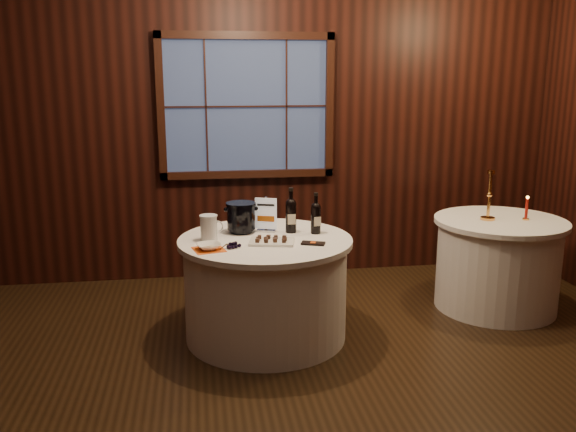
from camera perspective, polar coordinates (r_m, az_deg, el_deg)
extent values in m
plane|color=black|center=(3.85, -0.27, -17.21)|extent=(6.00, 6.00, 0.00)
cube|color=black|center=(5.82, -3.91, 8.74)|extent=(6.00, 0.02, 3.00)
cube|color=navy|center=(5.78, -3.91, 10.20)|extent=(1.50, 0.01, 1.20)
cylinder|color=white|center=(4.59, -2.10, -6.98)|extent=(1.20, 1.20, 0.73)
cylinder|color=white|center=(4.47, -2.14, -2.34)|extent=(1.28, 1.28, 0.04)
cylinder|color=white|center=(5.45, 18.97, -4.44)|extent=(1.00, 1.00, 0.73)
cylinder|color=white|center=(5.35, 19.28, -0.51)|extent=(1.08, 1.08, 0.04)
cube|color=#B1B1B8|center=(4.66, -2.04, -1.36)|extent=(0.16, 0.12, 0.01)
cube|color=#B1B1B8|center=(4.63, -2.05, 0.27)|extent=(0.02, 0.02, 0.26)
cube|color=white|center=(4.62, -2.04, 0.24)|extent=(0.16, 0.06, 0.24)
cylinder|color=black|center=(4.61, 0.28, -0.20)|extent=(0.08, 0.08, 0.22)
sphere|color=black|center=(4.58, 0.28, 1.15)|extent=(0.08, 0.08, 0.08)
cylinder|color=black|center=(4.57, 0.28, 1.89)|extent=(0.03, 0.03, 0.10)
cylinder|color=black|center=(4.56, 0.28, 2.50)|extent=(0.04, 0.04, 0.02)
cube|color=beige|center=(4.57, 0.36, -0.32)|extent=(0.06, 0.00, 0.08)
cylinder|color=black|center=(4.58, 2.61, -0.42)|extent=(0.07, 0.07, 0.20)
sphere|color=black|center=(4.56, 2.63, 0.81)|extent=(0.07, 0.07, 0.07)
cylinder|color=black|center=(4.55, 2.63, 1.49)|extent=(0.03, 0.03, 0.09)
cylinder|color=black|center=(4.54, 2.64, 2.05)|extent=(0.03, 0.03, 0.02)
cube|color=beige|center=(4.55, 2.71, -0.53)|extent=(0.05, 0.01, 0.07)
cylinder|color=black|center=(4.64, -4.39, -1.37)|extent=(0.16, 0.16, 0.03)
cylinder|color=black|center=(4.61, -4.41, -0.10)|extent=(0.21, 0.21, 0.18)
cylinder|color=black|center=(4.59, -4.43, 1.13)|extent=(0.23, 0.23, 0.02)
cube|color=white|center=(4.34, -1.54, -2.43)|extent=(0.35, 0.27, 0.02)
cube|color=black|center=(4.31, 2.36, -2.57)|extent=(0.18, 0.14, 0.01)
cylinder|color=#352413|center=(4.22, -6.04, -2.81)|extent=(0.07, 0.03, 0.03)
cylinder|color=silver|center=(4.43, -7.42, -1.15)|extent=(0.12, 0.12, 0.18)
cylinder|color=silver|center=(4.41, -7.46, 0.01)|extent=(0.13, 0.13, 0.01)
torus|color=silver|center=(4.43, -6.63, -1.01)|extent=(0.09, 0.02, 0.09)
cube|color=#E65513|center=(4.21, -7.42, -3.12)|extent=(0.24, 0.24, 0.00)
imported|color=white|center=(4.21, -7.43, -2.83)|extent=(0.20, 0.20, 0.04)
cylinder|color=gold|center=(5.29, 18.18, -0.22)|extent=(0.12, 0.12, 0.02)
cylinder|color=gold|center=(5.25, 18.33, 1.81)|extent=(0.03, 0.03, 0.36)
cylinder|color=gold|center=(5.22, 18.48, 3.93)|extent=(0.06, 0.06, 0.03)
cylinder|color=gold|center=(5.39, 21.35, -0.27)|extent=(0.05, 0.05, 0.01)
cylinder|color=#B2170D|center=(5.38, 21.43, 0.65)|extent=(0.02, 0.02, 0.16)
sphere|color=#FFB23F|center=(5.36, 21.51, 1.64)|extent=(0.02, 0.02, 0.02)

